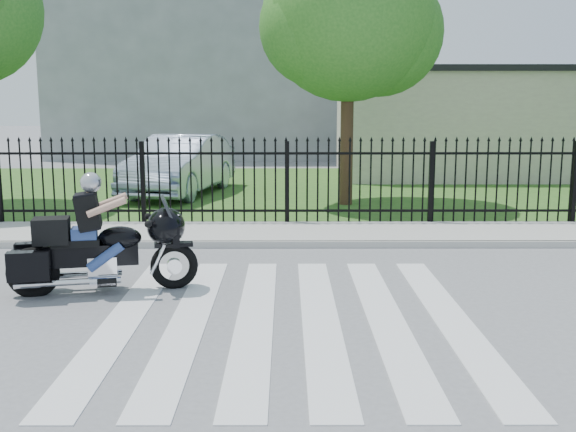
{
  "coord_description": "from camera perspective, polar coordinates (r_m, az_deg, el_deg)",
  "views": [
    {
      "loc": [
        -0.02,
        -7.91,
        2.66
      ],
      "look_at": [
        0.01,
        1.61,
        1.0
      ],
      "focal_mm": 42.0,
      "sensor_mm": 36.0,
      "label": 1
    }
  ],
  "objects": [
    {
      "name": "ground",
      "position": [
        8.35,
        -0.02,
        -8.69
      ],
      "size": [
        120.0,
        120.0,
        0.0
      ],
      "primitive_type": "plane",
      "color": "slate",
      "rests_on": "ground"
    },
    {
      "name": "crosswalk",
      "position": [
        8.34,
        -0.02,
        -8.65
      ],
      "size": [
        5.0,
        5.5,
        0.01
      ],
      "primitive_type": null,
      "color": "silver",
      "rests_on": "ground"
    },
    {
      "name": "sidewalk",
      "position": [
        13.17,
        -0.08,
        -1.5
      ],
      "size": [
        40.0,
        2.0,
        0.12
      ],
      "primitive_type": "cube",
      "color": "#ADAAA3",
      "rests_on": "ground"
    },
    {
      "name": "curb",
      "position": [
        12.19,
        -0.07,
        -2.43
      ],
      "size": [
        40.0,
        0.12,
        0.12
      ],
      "primitive_type": "cube",
      "color": "#ADAAA3",
      "rests_on": "ground"
    },
    {
      "name": "grass_strip",
      "position": [
        20.09,
        -0.11,
        2.3
      ],
      "size": [
        40.0,
        12.0,
        0.02
      ],
      "primitive_type": "cube",
      "color": "#26571D",
      "rests_on": "ground"
    },
    {
      "name": "iron_fence",
      "position": [
        14.02,
        -0.08,
        2.69
      ],
      "size": [
        26.0,
        0.04,
        1.8
      ],
      "color": "black",
      "rests_on": "ground"
    },
    {
      "name": "tree_mid",
      "position": [
        17.1,
        5.15,
        16.58
      ],
      "size": [
        4.2,
        4.2,
        6.78
      ],
      "color": "#382316",
      "rests_on": "ground"
    },
    {
      "name": "building_low",
      "position": [
        24.94,
        16.32,
        7.4
      ],
      "size": [
        10.0,
        6.0,
        3.5
      ],
      "primitive_type": "cube",
      "color": "beige",
      "rests_on": "ground"
    },
    {
      "name": "building_low_roof",
      "position": [
        24.94,
        16.53,
        11.65
      ],
      "size": [
        10.2,
        6.2,
        0.2
      ],
      "primitive_type": "cube",
      "color": "black",
      "rests_on": "building_low"
    },
    {
      "name": "building_tall",
      "position": [
        34.21,
        -5.36,
        15.45
      ],
      "size": [
        15.0,
        10.0,
        12.0
      ],
      "primitive_type": "cube",
      "color": "#999CA1",
      "rests_on": "ground"
    },
    {
      "name": "motorcycle_rider",
      "position": [
        9.64,
        -15.81,
        -2.2
      ],
      "size": [
        2.57,
        1.18,
        1.72
      ],
      "rotation": [
        0.0,
        0.0,
        0.2
      ],
      "color": "black",
      "rests_on": "ground"
    },
    {
      "name": "parked_car",
      "position": [
        19.04,
        -9.12,
        4.3
      ],
      "size": [
        2.73,
        5.27,
        1.65
      ],
      "primitive_type": "imported",
      "rotation": [
        0.0,
        0.0,
        -0.2
      ],
      "color": "#A0B0CA",
      "rests_on": "grass_strip"
    }
  ]
}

